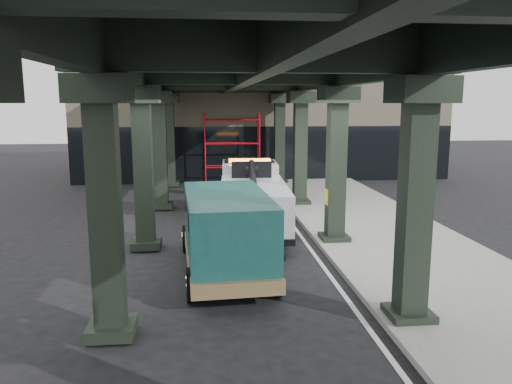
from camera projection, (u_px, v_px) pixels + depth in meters
ground at (262, 266)px, 14.00m from camera, size 90.00×90.00×0.00m
sidewalk at (390, 240)px, 16.40m from camera, size 5.00×40.00×0.15m
lane_stripe at (307, 244)px, 16.13m from camera, size 0.12×38.00×0.01m
viaduct at (241, 71)px, 14.95m from camera, size 7.40×32.00×6.40m
building at (257, 111)px, 33.08m from camera, size 22.00×10.00×8.00m
scaffolding at (232, 146)px, 27.97m from camera, size 3.08×0.88×4.00m
tow_truck at (252, 195)px, 18.05m from camera, size 2.55×7.70×2.49m
towed_van at (226, 230)px, 13.12m from camera, size 2.51×5.63×2.24m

